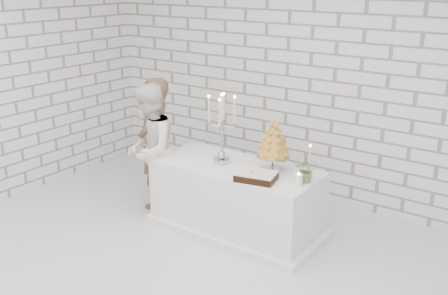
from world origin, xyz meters
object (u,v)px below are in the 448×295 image
candelabra (222,129)px  croquembouche (273,146)px  bride (149,150)px  cake_table (236,198)px  groom (155,143)px

candelabra → croquembouche: 0.59m
bride → candelabra: bearing=74.1°
cake_table → croquembouche: 0.77m
groom → bride: size_ratio=1.02×
groom → candelabra: size_ratio=2.05×
croquembouche → bride: bearing=-168.3°
cake_table → groom: groom is taller
candelabra → croquembouche: (0.58, 0.10, -0.11)m
bride → croquembouche: bride is taller
cake_table → groom: (-1.15, -0.02, 0.41)m
cake_table → groom: bearing=-179.2°
cake_table → candelabra: (-0.18, -0.01, 0.76)m
groom → croquembouche: (1.54, 0.11, 0.24)m
groom → croquembouche: groom is taller
candelabra → croquembouche: bearing=9.9°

